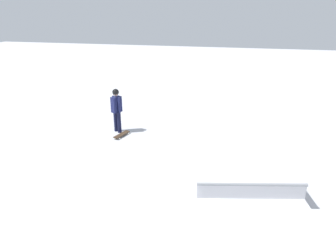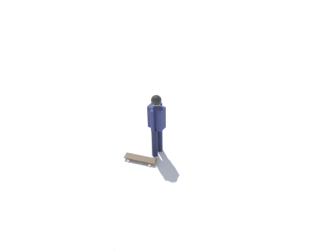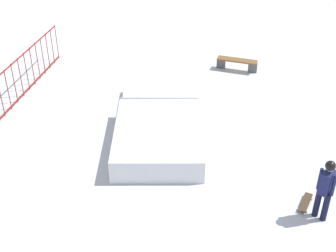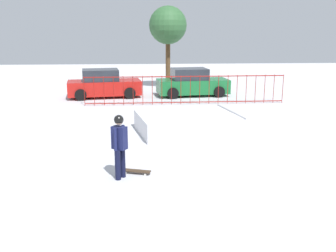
{
  "view_description": "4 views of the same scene",
  "coord_description": "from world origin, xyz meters",
  "views": [
    {
      "loc": [
        7.81,
        1.11,
        4.65
      ],
      "look_at": [
        -1.56,
        -0.96,
        0.9
      ],
      "focal_mm": 33.19,
      "sensor_mm": 36.0,
      "label": 1
    },
    {
      "loc": [
        -3.07,
        4.01,
        6.55
      ],
      "look_at": [
        -3.07,
        -3.06,
        1.0
      ],
      "focal_mm": 41.13,
      "sensor_mm": 36.0,
      "label": 2
    },
    {
      "loc": [
        -11.82,
        -1.2,
        7.96
      ],
      "look_at": [
        -0.25,
        1.09,
        0.6
      ],
      "focal_mm": 48.83,
      "sensor_mm": 36.0,
      "label": 3
    },
    {
      "loc": [
        -2.13,
        -12.93,
        3.89
      ],
      "look_at": [
        -1.41,
        -1.23,
        0.9
      ],
      "focal_mm": 41.32,
      "sensor_mm": 36.0,
      "label": 4
    }
  ],
  "objects": [
    {
      "name": "skateboard",
      "position": [
        -2.39,
        -2.94,
        0.08
      ],
      "size": [
        0.82,
        0.43,
        0.09
      ],
      "rotation": [
        0.0,
        0.0,
        2.84
      ],
      "color": "#3F2D1E",
      "rests_on": "ground"
    },
    {
      "name": "skater",
      "position": [
        -2.8,
        -3.24,
        1.01
      ],
      "size": [
        0.44,
        0.39,
        1.73
      ],
      "rotation": [
        0.0,
        0.0,
        2.58
      ],
      "color": "black",
      "rests_on": "ground"
    }
  ]
}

